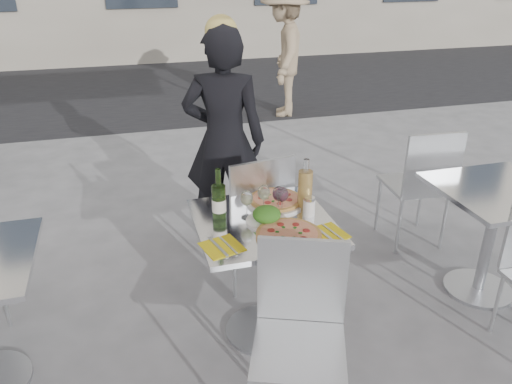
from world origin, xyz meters
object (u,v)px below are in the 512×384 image
object	(u,v)px
chair_near	(300,322)
woman_diner	(224,141)
wineglass_white_a	(247,199)
salad_plate	(267,216)
pedestrian_b	(284,52)
wineglass_red_b	(279,195)
carafe	(305,188)
wineglass_red_a	(282,195)
wineglass_white_b	(264,193)
main_table	(263,254)
napkin_right	(327,233)
side_chair_rfar	(422,179)
sugar_shaker	(309,206)
pizza_far	(276,200)
pizza_near	(289,234)
side_table_right	(494,219)
napkin_left	(222,246)
chair_far	(255,211)

from	to	relation	value
chair_near	woman_diner	world-z (taller)	woman_diner
wineglass_white_a	salad_plate	bearing A→B (deg)	-40.51
pedestrian_b	wineglass_red_b	size ratio (longest dim) A/B	10.92
carafe	chair_near	bearing A→B (deg)	-111.46
wineglass_red_a	carafe	bearing A→B (deg)	12.61
pedestrian_b	wineglass_white_b	xyz separation A→B (m)	(-1.52, -4.17, -0.00)
main_table	napkin_right	xyz separation A→B (m)	(0.27, -0.22, 0.21)
side_chair_rfar	napkin_right	bearing A→B (deg)	41.57
side_chair_rfar	sugar_shaker	bearing A→B (deg)	33.62
main_table	pedestrian_b	size ratio (longest dim) A/B	0.44
woman_diner	pizza_far	world-z (taller)	woman_diner
wineglass_red_b	carafe	bearing A→B (deg)	6.56
side_chair_rfar	wineglass_red_b	bearing A→B (deg)	28.05
main_table	pizza_near	world-z (taller)	pizza_near
side_chair_rfar	pizza_near	size ratio (longest dim) A/B	2.83
side_table_right	wineglass_white_a	world-z (taller)	wineglass_white_a
woman_diner	napkin_left	size ratio (longest dim) A/B	7.41
side_table_right	carafe	size ratio (longest dim) A/B	2.59
main_table	chair_far	world-z (taller)	chair_far
chair_far	wineglass_white_a	distance (m)	0.55
chair_near	napkin_right	world-z (taller)	chair_near
main_table	napkin_left	xyz separation A→B (m)	(-0.27, -0.20, 0.21)
wineglass_red_b	side_chair_rfar	bearing A→B (deg)	23.73
carafe	sugar_shaker	distance (m)	0.11
carafe	sugar_shaker	bearing A→B (deg)	-95.70
side_table_right	wineglass_white_b	size ratio (longest dim) A/B	4.76
chair_near	carafe	size ratio (longest dim) A/B	3.10
sugar_shaker	pizza_near	bearing A→B (deg)	-133.94
pizza_far	wineglass_white_a	bearing A→B (deg)	-148.13
side_chair_rfar	pedestrian_b	world-z (taller)	pedestrian_b
carafe	napkin_left	bearing A→B (deg)	-151.79
pedestrian_b	sugar_shaker	distance (m)	4.48
carafe	wineglass_white_a	bearing A→B (deg)	-175.69
pizza_near	chair_near	bearing A→B (deg)	-100.60
pedestrian_b	wineglass_white_b	bearing A→B (deg)	-1.91
woman_diner	pizza_far	xyz separation A→B (m)	(0.10, -0.92, -0.05)
side_chair_rfar	woman_diner	world-z (taller)	woman_diner
side_table_right	chair_far	distance (m)	1.49
side_chair_rfar	main_table	bearing A→B (deg)	28.77
chair_near	wineglass_white_b	size ratio (longest dim) A/B	5.71
carafe	main_table	bearing A→B (deg)	-162.08
woman_diner	pedestrian_b	bearing A→B (deg)	-96.88
side_table_right	pedestrian_b	distance (m)	4.29
salad_plate	wineglass_red_b	world-z (taller)	wineglass_red_b
pizza_near	sugar_shaker	distance (m)	0.26
wineglass_white_a	wineglass_red_a	xyz separation A→B (m)	(0.20, -0.01, 0.00)
salad_plate	napkin_right	world-z (taller)	salad_plate
chair_near	carafe	world-z (taller)	carafe
sugar_shaker	wineglass_white_a	size ratio (longest dim) A/B	0.68
pizza_near	napkin_left	world-z (taller)	pizza_near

